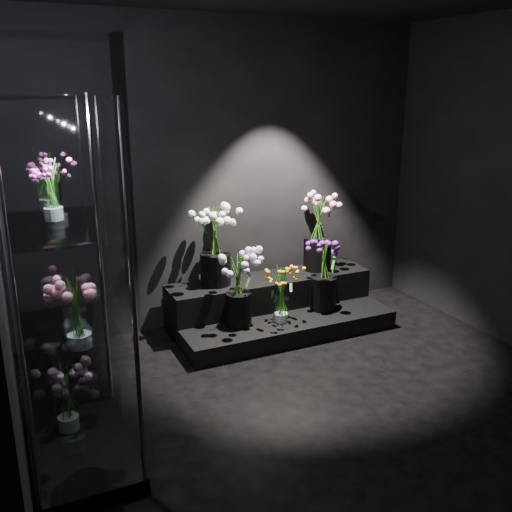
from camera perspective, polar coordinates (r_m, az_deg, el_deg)
floor at (r=4.14m, az=8.35°, el=-15.64°), size 4.00×4.00×0.00m
wall_back at (r=5.34m, az=-2.85°, el=8.05°), size 4.00×0.00×4.00m
display_riser at (r=5.44m, az=1.96°, el=-5.10°), size 2.00×0.89×0.44m
display_case at (r=3.38m, az=-18.45°, el=-3.61°), size 0.59×0.98×2.16m
bouquet_orange_bells at (r=5.06m, az=2.57°, el=-3.78°), size 0.32×0.32×0.51m
bouquet_lilac at (r=4.94m, az=-1.77°, el=-2.77°), size 0.46×0.46×0.66m
bouquet_purple at (r=5.34m, az=6.81°, el=-1.35°), size 0.39×0.39×0.71m
bouquet_cream_roses at (r=5.15m, az=-4.12°, el=1.55°), size 0.50×0.50×0.74m
bouquet_pink_roses at (r=5.60m, az=6.22°, el=2.77°), size 0.40×0.40×0.75m
bouquet_case_pink at (r=3.19m, az=-17.47°, el=-5.27°), size 0.36×0.36×0.40m
bouquet_case_magenta at (r=3.35m, az=-19.81°, el=6.40°), size 0.21×0.21×0.34m
bouquet_case_base_pink at (r=3.86m, az=-18.51°, el=-12.83°), size 0.34×0.34×0.49m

